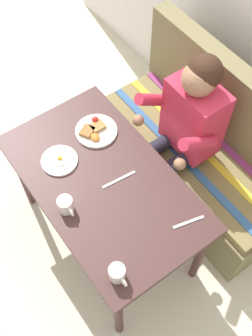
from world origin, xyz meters
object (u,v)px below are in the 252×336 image
object	(u,v)px
person	(184,125)
table	(104,188)
plate_breakfast	(96,130)
knife	(119,179)
coffee_mug	(117,273)
couch	(200,154)
fork	(189,222)
plate_eggs	(59,160)
coffee_mug_second	(66,205)

from	to	relation	value
person	table	bearing A→B (deg)	-86.90
plate_breakfast	knife	bearing A→B (deg)	-12.76
person	coffee_mug	size ratio (longest dim) A/B	10.27
couch	fork	bearing A→B (deg)	-50.63
couch	coffee_mug	world-z (taller)	couch
coffee_mug	knife	bearing A→B (deg)	143.90
couch	person	xyz separation A→B (m)	(-0.03, -0.17, 0.41)
table	fork	bearing A→B (deg)	25.06
person	knife	size ratio (longest dim) A/B	6.06
table	coffee_mug	distance (m)	0.55
plate_eggs	table	bearing A→B (deg)	27.05
coffee_mug_second	knife	world-z (taller)	coffee_mug_second
couch	plate_breakfast	xyz separation A→B (m)	(-0.30, -0.62, 0.41)
plate_breakfast	fork	distance (m)	0.76
plate_eggs	coffee_mug_second	distance (m)	0.30
plate_breakfast	coffee_mug_second	size ratio (longest dim) A/B	2.06
table	fork	world-z (taller)	fork
coffee_mug	coffee_mug_second	xyz separation A→B (m)	(-0.44, -0.01, -0.00)
plate_breakfast	couch	bearing A→B (deg)	64.07
person	fork	bearing A→B (deg)	-37.88
person	fork	distance (m)	0.62
couch	coffee_mug	xyz separation A→B (m)	(0.47, -1.01, 0.45)
plate_eggs	knife	world-z (taller)	plate_eggs
knife	fork	bearing A→B (deg)	24.57
table	plate_breakfast	bearing A→B (deg)	153.44
plate_eggs	coffee_mug_second	xyz separation A→B (m)	(0.28, -0.12, 0.04)
plate_breakfast	coffee_mug	bearing A→B (deg)	-26.84
plate_breakfast	plate_eggs	world-z (taller)	plate_breakfast
plate_eggs	fork	world-z (taller)	plate_eggs
plate_eggs	coffee_mug_second	bearing A→B (deg)	-23.96
knife	coffee_mug	bearing A→B (deg)	-30.38
person	coffee_mug	distance (m)	0.97
plate_breakfast	table	bearing A→B (deg)	-26.56
plate_eggs	knife	bearing A→B (deg)	34.34
plate_eggs	plate_breakfast	bearing A→B (deg)	101.06
table	couch	bearing A→B (deg)	90.00
plate_breakfast	fork	world-z (taller)	plate_breakfast
plate_breakfast	plate_eggs	distance (m)	0.28
coffee_mug	knife	world-z (taller)	coffee_mug
couch	coffee_mug_second	xyz separation A→B (m)	(0.03, -1.01, 0.45)
person	coffee_mug_second	world-z (taller)	person
couch	plate_breakfast	bearing A→B (deg)	-115.93
person	knife	xyz separation A→B (m)	(0.08, -0.52, -0.01)
plate_breakfast	coffee_mug	size ratio (longest dim) A/B	2.06
coffee_mug_second	fork	distance (m)	0.63
coffee_mug_second	knife	size ratio (longest dim) A/B	0.59
plate_breakfast	plate_eggs	size ratio (longest dim) A/B	1.20
coffee_mug	fork	bearing A→B (deg)	92.32
coffee_mug	coffee_mug_second	distance (m)	0.44
couch	person	size ratio (longest dim) A/B	1.19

